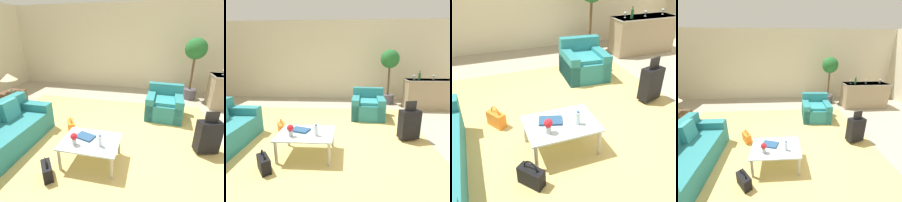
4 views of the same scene
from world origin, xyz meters
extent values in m
plane|color=#A89E89|center=(0.00, 0.00, 0.00)|extent=(12.00, 12.00, 0.00)
cube|color=tan|center=(-0.60, 0.20, 0.00)|extent=(5.20, 4.40, 0.01)
cube|color=teal|center=(0.90, 1.60, 0.22)|extent=(0.97, 1.00, 0.44)
cube|color=teal|center=(0.93, 1.97, 0.41)|extent=(0.91, 0.27, 0.81)
cube|color=teal|center=(1.25, 1.57, 0.30)|extent=(0.27, 0.95, 0.60)
cube|color=teal|center=(0.55, 1.63, 0.30)|extent=(0.27, 0.95, 0.60)
cube|color=teal|center=(0.90, 1.55, 0.48)|extent=(0.71, 0.72, 0.08)
cube|color=silver|center=(-0.40, -0.50, 0.41)|extent=(0.97, 0.70, 0.02)
cylinder|color=#ADA899|center=(-0.83, -0.20, 0.20)|extent=(0.05, 0.05, 0.40)
cylinder|color=#ADA899|center=(0.03, -0.20, 0.20)|extent=(0.05, 0.05, 0.40)
cylinder|color=#ADA899|center=(-0.83, -0.80, 0.20)|extent=(0.05, 0.05, 0.40)
cylinder|color=#ADA899|center=(0.03, -0.80, 0.20)|extent=(0.05, 0.05, 0.40)
cylinder|color=silver|center=(-0.20, -0.60, 0.52)|extent=(0.06, 0.06, 0.18)
cylinder|color=#2D6BBC|center=(-0.20, -0.60, 0.62)|extent=(0.04, 0.04, 0.02)
cube|color=navy|center=(-0.52, -0.42, 0.44)|extent=(0.36, 0.29, 0.03)
cylinder|color=#B2B7BC|center=(-0.62, -0.65, 0.48)|extent=(0.07, 0.07, 0.10)
sphere|color=red|center=(-0.62, -0.65, 0.58)|extent=(0.11, 0.11, 0.11)
cube|color=#937F60|center=(3.10, 2.60, 0.49)|extent=(1.72, 0.64, 0.98)
cube|color=#ADA899|center=(3.10, 2.60, 0.97)|extent=(1.76, 0.68, 0.03)
cylinder|color=silver|center=(2.50, 2.62, 0.99)|extent=(0.07, 0.07, 0.01)
cylinder|color=silver|center=(2.50, 2.62, 1.03)|extent=(0.01, 0.01, 0.08)
sphere|color=silver|center=(2.50, 2.62, 1.10)|extent=(0.08, 0.08, 0.08)
cylinder|color=silver|center=(3.10, 2.58, 0.99)|extent=(0.07, 0.07, 0.01)
cylinder|color=silver|center=(3.10, 2.58, 1.03)|extent=(0.01, 0.01, 0.08)
sphere|color=silver|center=(3.10, 2.58, 1.10)|extent=(0.08, 0.08, 0.08)
cylinder|color=silver|center=(3.70, 2.63, 0.99)|extent=(0.07, 0.07, 0.01)
cylinder|color=silver|center=(3.70, 2.63, 1.03)|extent=(0.01, 0.01, 0.08)
sphere|color=silver|center=(3.70, 2.63, 1.10)|extent=(0.08, 0.08, 0.08)
cylinder|color=#194C23|center=(2.60, 2.47, 1.09)|extent=(0.07, 0.07, 0.22)
cylinder|color=#194C23|center=(2.60, 2.47, 1.24)|extent=(0.03, 0.03, 0.08)
cube|color=black|center=(1.60, 0.20, 0.35)|extent=(0.44, 0.31, 0.60)
cube|color=black|center=(1.60, 0.20, 0.75)|extent=(0.24, 0.08, 0.20)
cylinder|color=black|center=(1.46, 0.17, 0.03)|extent=(0.03, 0.05, 0.05)
cylinder|color=black|center=(1.74, 0.23, 0.03)|extent=(0.03, 0.05, 0.05)
cube|color=orange|center=(-1.18, 0.36, 0.12)|extent=(0.28, 0.35, 0.24)
torus|color=orange|center=(-1.18, 0.36, 0.26)|extent=(0.12, 0.18, 0.20)
cube|color=black|center=(-0.95, -0.99, 0.12)|extent=(0.31, 0.34, 0.24)
torus|color=black|center=(-0.95, -0.99, 0.26)|extent=(0.14, 0.16, 0.20)
cylinder|color=#514C56|center=(1.80, 3.20, 0.17)|extent=(0.44, 0.44, 0.33)
cylinder|color=brown|center=(1.80, 3.20, 0.84)|extent=(0.07, 0.07, 1.00)
camera|label=1|loc=(0.50, -2.83, 2.13)|focal=28.00mm
camera|label=2|loc=(0.32, -3.27, 1.71)|focal=28.00mm
camera|label=3|loc=(-1.32, -3.08, 2.36)|focal=40.00mm
camera|label=4|loc=(-0.28, -3.03, 2.30)|focal=24.00mm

